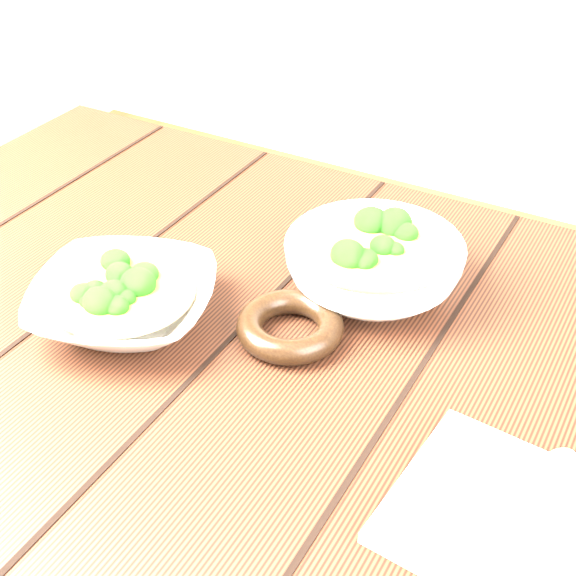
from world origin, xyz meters
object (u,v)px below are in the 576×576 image
(soup_bowl_back, at_px, (373,265))
(napkin, at_px, (522,526))
(trivet, at_px, (290,326))
(soup_bowl_front, at_px, (124,300))
(table, at_px, (256,415))

(soup_bowl_back, height_order, napkin, soup_bowl_back)
(soup_bowl_back, distance_m, trivet, 0.13)
(soup_bowl_front, xyz_separation_m, trivet, (0.18, 0.06, -0.01))
(table, bearing_deg, soup_bowl_front, -162.28)
(table, bearing_deg, trivet, 29.02)
(trivet, relative_size, napkin, 0.55)
(soup_bowl_front, relative_size, trivet, 2.21)
(soup_bowl_front, height_order, soup_bowl_back, soup_bowl_back)
(table, relative_size, trivet, 10.13)
(soup_bowl_back, relative_size, napkin, 1.21)
(table, height_order, soup_bowl_back, soup_bowl_back)
(table, relative_size, soup_bowl_front, 4.58)
(table, xyz_separation_m, soup_bowl_front, (-0.14, -0.05, 0.15))
(soup_bowl_back, relative_size, trivet, 2.17)
(table, distance_m, trivet, 0.14)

